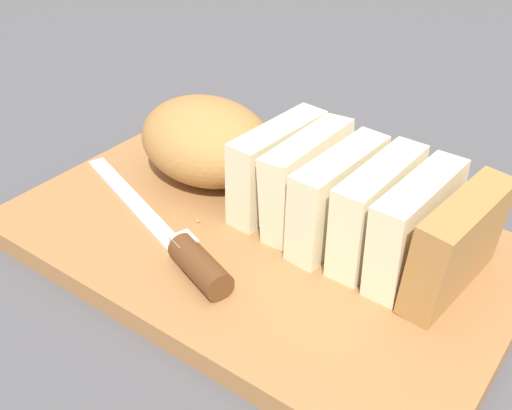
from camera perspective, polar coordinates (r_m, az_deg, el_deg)
ground_plane at (r=0.55m, az=0.00°, el=-4.34°), size 3.00×3.00×0.00m
cutting_board at (r=0.54m, az=0.00°, el=-3.52°), size 0.44×0.27×0.02m
bread_loaf at (r=0.54m, az=2.44°, el=3.19°), size 0.36×0.13×0.08m
bread_knife at (r=0.50m, az=-6.47°, el=-4.46°), size 0.25×0.11×0.02m
crumb_near_knife at (r=0.55m, az=-5.50°, el=-1.52°), size 0.00×0.00×0.00m
crumb_near_loaf at (r=0.58m, az=1.16°, el=0.84°), size 0.00×0.00×0.00m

